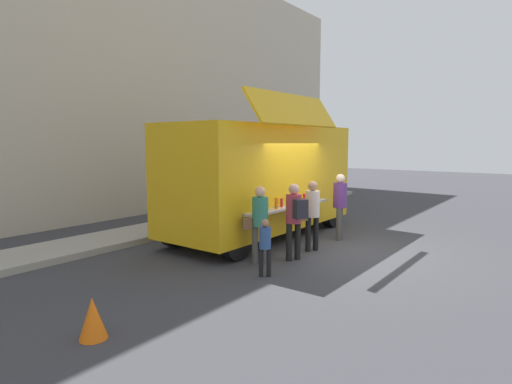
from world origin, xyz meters
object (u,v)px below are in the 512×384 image
object	(u,v)px
food_truck_main	(263,177)
child_near_queue	(265,242)
trash_bin	(274,196)
customer_rear_waiting	(259,218)
customer_extra_browsing	(340,200)
traffic_cone_orange	(93,318)
customer_front_ordering	(312,210)
customer_mid_with_backpack	(295,214)

from	to	relation	value
food_truck_main	child_near_queue	size ratio (longest dim) A/B	5.34
trash_bin	customer_rear_waiting	xyz separation A→B (m)	(-6.09, -3.79, 0.46)
trash_bin	child_near_queue	distance (m)	8.04
customer_extra_browsing	child_near_queue	bearing A→B (deg)	76.83
food_truck_main	trash_bin	xyz separation A→B (m)	(3.95, 2.32, -1.10)
child_near_queue	traffic_cone_orange	bearing A→B (deg)	137.82
food_truck_main	traffic_cone_orange	distance (m)	6.54
customer_front_ordering	customer_extra_browsing	bearing A→B (deg)	-64.02
customer_front_ordering	customer_rear_waiting	bearing A→B (deg)	102.41
trash_bin	customer_mid_with_backpack	size ratio (longest dim) A/B	0.61
traffic_cone_orange	customer_front_ordering	distance (m)	5.59
child_near_queue	customer_front_ordering	bearing A→B (deg)	-31.05
customer_mid_with_backpack	customer_extra_browsing	xyz separation A→B (m)	(2.39, 0.10, 0.01)
trash_bin	child_near_queue	bearing A→B (deg)	-146.86
customer_extra_browsing	customer_front_ordering	bearing A→B (deg)	73.18
customer_extra_browsing	child_near_queue	size ratio (longest dim) A/B	1.56
trash_bin	child_near_queue	size ratio (longest dim) A/B	0.92
customer_mid_with_backpack	trash_bin	bearing A→B (deg)	-26.46
customer_front_ordering	customer_rear_waiting	distance (m)	1.59
customer_mid_with_backpack	customer_extra_browsing	distance (m)	2.40
trash_bin	customer_mid_with_backpack	distance (m)	6.97
customer_extra_browsing	child_near_queue	distance (m)	3.67
traffic_cone_orange	customer_mid_with_backpack	distance (m)	4.68
food_truck_main	customer_front_ordering	xyz separation A→B (m)	(-0.61, -1.85, -0.64)
customer_mid_with_backpack	child_near_queue	distance (m)	1.31
food_truck_main	customer_mid_with_backpack	size ratio (longest dim) A/B	3.55
food_truck_main	child_near_queue	bearing A→B (deg)	-142.95
food_truck_main	child_near_queue	world-z (taller)	food_truck_main
trash_bin	customer_rear_waiting	bearing A→B (deg)	-148.11
customer_front_ordering	customer_rear_waiting	size ratio (longest dim) A/B	1.01
traffic_cone_orange	customer_front_ordering	bearing A→B (deg)	-0.82
customer_mid_with_backpack	customer_rear_waiting	size ratio (longest dim) A/B	1.02
traffic_cone_orange	food_truck_main	bearing A→B (deg)	16.03
customer_mid_with_backpack	traffic_cone_orange	bearing A→B (deg)	113.33
customer_extra_browsing	customer_rear_waiting	bearing A→B (deg)	66.13
food_truck_main	customer_mid_with_backpack	distance (m)	2.55
customer_rear_waiting	customer_extra_browsing	world-z (taller)	customer_extra_browsing
trash_bin	customer_rear_waiting	size ratio (longest dim) A/B	0.62
food_truck_main	customer_extra_browsing	xyz separation A→B (m)	(0.86, -1.85, -0.59)
traffic_cone_orange	child_near_queue	xyz separation A→B (m)	(3.37, -0.31, 0.38)
food_truck_main	trash_bin	size ratio (longest dim) A/B	5.81
food_truck_main	customer_front_ordering	distance (m)	2.05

